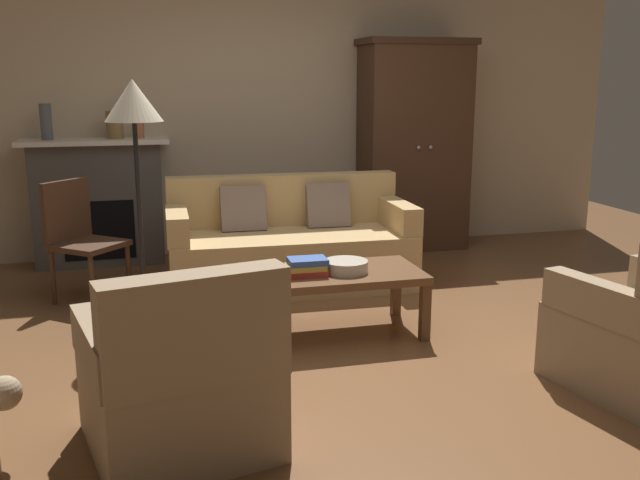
# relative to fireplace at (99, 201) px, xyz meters

# --- Properties ---
(ground_plane) EXTENTS (9.60, 9.60, 0.00)m
(ground_plane) POSITION_rel_fireplace_xyz_m (1.55, -2.30, -0.57)
(ground_plane) COLOR brown
(back_wall) EXTENTS (7.20, 0.10, 2.80)m
(back_wall) POSITION_rel_fireplace_xyz_m (1.55, 0.25, 0.83)
(back_wall) COLOR beige
(back_wall) RESTS_ON ground
(fireplace) EXTENTS (1.26, 0.48, 1.12)m
(fireplace) POSITION_rel_fireplace_xyz_m (0.00, 0.00, 0.00)
(fireplace) COLOR #4C4947
(fireplace) RESTS_ON ground
(armoire) EXTENTS (1.06, 0.57, 2.00)m
(armoire) POSITION_rel_fireplace_xyz_m (2.95, -0.08, 0.44)
(armoire) COLOR #472D1E
(armoire) RESTS_ON ground
(couch) EXTENTS (1.94, 0.91, 0.86)m
(couch) POSITION_rel_fireplace_xyz_m (1.50, -1.08, -0.25)
(couch) COLOR tan
(couch) RESTS_ON ground
(coffee_table) EXTENTS (1.10, 0.60, 0.42)m
(coffee_table) POSITION_rel_fireplace_xyz_m (1.55, -2.28, -0.20)
(coffee_table) COLOR brown
(coffee_table) RESTS_ON ground
(fruit_bowl) EXTENTS (0.29, 0.29, 0.08)m
(fruit_bowl) POSITION_rel_fireplace_xyz_m (1.61, -2.31, -0.11)
(fruit_bowl) COLOR beige
(fruit_bowl) RESTS_ON coffee_table
(book_stack) EXTENTS (0.26, 0.19, 0.11)m
(book_stack) POSITION_rel_fireplace_xyz_m (1.35, -2.32, -0.09)
(book_stack) COLOR #B73833
(book_stack) RESTS_ON coffee_table
(mantel_vase_slate) EXTENTS (0.10, 0.10, 0.31)m
(mantel_vase_slate) POSITION_rel_fireplace_xyz_m (-0.38, -0.02, 0.70)
(mantel_vase_slate) COLOR #565B66
(mantel_vase_slate) RESTS_ON fireplace
(mantel_vase_bronze) EXTENTS (0.15, 0.15, 0.24)m
(mantel_vase_bronze) POSITION_rel_fireplace_xyz_m (0.18, -0.02, 0.67)
(mantel_vase_bronze) COLOR olive
(mantel_vase_bronze) RESTS_ON fireplace
(mantel_vase_terracotta) EXTENTS (0.09, 0.09, 0.18)m
(mantel_vase_terracotta) POSITION_rel_fireplace_xyz_m (0.38, -0.02, 0.64)
(mantel_vase_terracotta) COLOR #A86042
(mantel_vase_terracotta) RESTS_ON fireplace
(armchair_near_left) EXTENTS (0.91, 0.92, 0.88)m
(armchair_near_left) POSITION_rel_fireplace_xyz_m (0.49, -3.54, -0.25)
(armchair_near_left) COLOR #997F60
(armchair_near_left) RESTS_ON ground
(side_chair_wooden) EXTENTS (0.62, 0.62, 0.90)m
(side_chair_wooden) POSITION_rel_fireplace_xyz_m (-0.09, -1.09, -0.06)
(side_chair_wooden) COLOR #472D1E
(side_chair_wooden) RESTS_ON ground
(floor_lamp) EXTENTS (0.36, 0.36, 1.63)m
(floor_lamp) POSITION_rel_fireplace_xyz_m (0.35, -1.88, 0.83)
(floor_lamp) COLOR black
(floor_lamp) RESTS_ON ground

